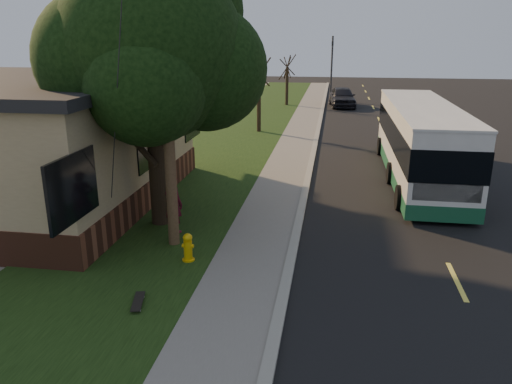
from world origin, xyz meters
The scene contains 17 objects.
ground centered at (0.00, 0.00, 0.00)m, with size 120.00×120.00×0.00m, color black.
road centered at (4.00, 10.00, 0.01)m, with size 8.00×80.00×0.01m, color black.
curb centered at (0.00, 10.00, 0.06)m, with size 0.25×80.00×0.12m, color gray.
sidewalk centered at (-1.00, 10.00, 0.04)m, with size 2.00×80.00×0.08m, color slate.
grass_verge centered at (-4.50, 10.00, 0.04)m, with size 5.00×80.00×0.07m, color black.
building_lot centered at (-14.50, 10.00, 0.02)m, with size 15.00×80.00×0.04m, color slate.
fire_hydrant centered at (-2.60, 0.00, 0.43)m, with size 0.32×0.32×0.74m.
utility_pole centered at (-3.31, 0.99, 4.63)m, with size 2.86×3.21×9.07m.
leafy_tree centered at (-4.17, 2.65, 5.17)m, with size 6.30×6.00×7.80m.
bare_tree_near centered at (-3.50, 18.00, 2.15)m, with size 1.38×1.21×4.31m.
bare_tree_far centered at (-3.00, 30.00, 2.00)m, with size 1.38×1.21×4.03m.
traffic_signal centered at (0.50, 34.00, 3.16)m, with size 0.18×0.22×5.50m.
transit_bus centered at (4.37, 9.08, 1.60)m, with size 2.55×11.07×3.00m.
skateboarder centered at (-3.55, 1.84, 0.94)m, with size 0.63×0.42×1.74m, color #51101E.
skateboard_main centered at (-3.05, -2.29, 0.13)m, with size 0.40×0.87×0.08m.
dumpster centered at (-7.14, 6.51, 0.61)m, with size 1.36×1.11×1.14m.
distant_car centered at (1.50, 30.06, 0.80)m, with size 1.88×4.67×1.59m, color black.
Camera 1 is at (0.94, -11.28, 5.61)m, focal length 35.00 mm.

